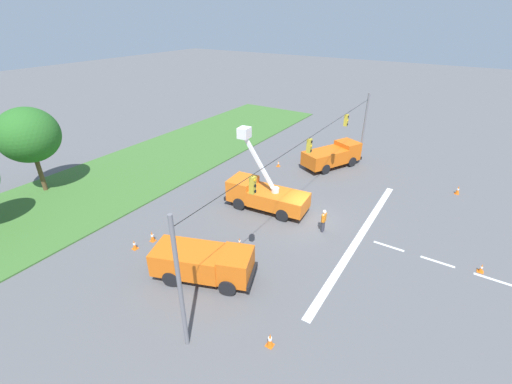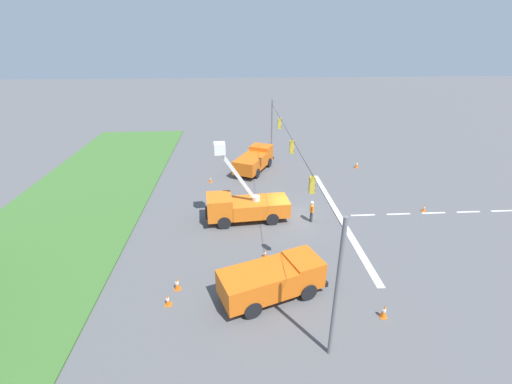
% 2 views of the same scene
% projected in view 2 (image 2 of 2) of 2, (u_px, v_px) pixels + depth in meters
% --- Properties ---
extents(ground_plane, '(200.00, 200.00, 0.00)m').
position_uv_depth(ground_plane, '(288.00, 217.00, 27.68)').
color(ground_plane, '#565659').
extents(grass_verge, '(56.00, 12.00, 0.10)m').
position_uv_depth(grass_verge, '(59.00, 224.00, 26.64)').
color(grass_verge, '#3D6B2D').
rests_on(grass_verge, ground).
extents(lane_markings, '(17.60, 15.25, 0.01)m').
position_uv_depth(lane_markings, '(357.00, 215.00, 28.01)').
color(lane_markings, silver).
rests_on(lane_markings, ground).
extents(signal_gantry, '(26.20, 0.33, 7.20)m').
position_uv_depth(signal_gantry, '(290.00, 166.00, 25.78)').
color(signal_gantry, slate).
rests_on(signal_gantry, ground).
extents(utility_truck_bucket_lift, '(2.95, 6.73, 6.44)m').
position_uv_depth(utility_truck_bucket_lift, '(244.00, 205.00, 26.75)').
color(utility_truck_bucket_lift, orange).
rests_on(utility_truck_bucket_lift, ground).
extents(utility_truck_support_near, '(6.58, 4.79, 2.28)m').
position_uv_depth(utility_truck_support_near, '(254.00, 160.00, 36.79)').
color(utility_truck_support_near, orange).
rests_on(utility_truck_support_near, ground).
extents(utility_truck_support_far, '(4.14, 6.31, 2.05)m').
position_uv_depth(utility_truck_support_far, '(273.00, 279.00, 18.86)').
color(utility_truck_support_far, orange).
rests_on(utility_truck_support_far, ground).
extents(road_worker, '(0.65, 0.26, 1.77)m').
position_uv_depth(road_worker, '(312.00, 210.00, 26.71)').
color(road_worker, '#383842').
rests_on(road_worker, ground).
extents(traffic_cone_foreground_left, '(0.36, 0.36, 0.79)m').
position_uv_depth(traffic_cone_foreground_left, '(357.00, 164.00, 37.94)').
color(traffic_cone_foreground_left, orange).
rests_on(traffic_cone_foreground_left, ground).
extents(traffic_cone_foreground_right, '(0.36, 0.36, 0.80)m').
position_uv_depth(traffic_cone_foreground_right, '(177.00, 284.00, 19.70)').
color(traffic_cone_foreground_right, orange).
rests_on(traffic_cone_foreground_right, ground).
extents(traffic_cone_mid_left, '(0.36, 0.36, 0.80)m').
position_uv_depth(traffic_cone_mid_left, '(384.00, 311.00, 17.74)').
color(traffic_cone_mid_left, orange).
rests_on(traffic_cone_mid_left, ground).
extents(traffic_cone_mid_right, '(0.36, 0.36, 0.60)m').
position_uv_depth(traffic_cone_mid_right, '(265.00, 254.00, 22.59)').
color(traffic_cone_mid_right, orange).
rests_on(traffic_cone_mid_right, ground).
extents(traffic_cone_near_bucket, '(0.36, 0.36, 0.59)m').
position_uv_depth(traffic_cone_near_bucket, '(424.00, 208.00, 28.57)').
color(traffic_cone_near_bucket, orange).
rests_on(traffic_cone_near_bucket, ground).
extents(traffic_cone_lane_edge_a, '(0.36, 0.36, 0.61)m').
position_uv_depth(traffic_cone_lane_edge_a, '(211.00, 179.00, 34.21)').
color(traffic_cone_lane_edge_a, orange).
rests_on(traffic_cone_lane_edge_a, ground).
extents(traffic_cone_lane_edge_b, '(0.36, 0.36, 0.69)m').
position_uv_depth(traffic_cone_lane_edge_b, '(168.00, 300.00, 18.57)').
color(traffic_cone_lane_edge_b, orange).
rests_on(traffic_cone_lane_edge_b, ground).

